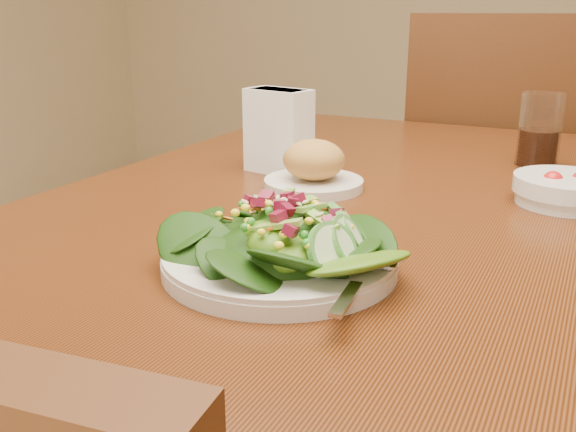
# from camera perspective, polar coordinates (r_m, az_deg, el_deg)

# --- Properties ---
(dining_table) EXTENTS (0.90, 1.40, 0.75)m
(dining_table) POSITION_cam_1_polar(r_m,az_deg,el_deg) (0.97, 6.26, -4.47)
(dining_table) COLOR #5B2B13
(dining_table) RESTS_ON ground_plane
(chair_far) EXTENTS (0.52, 0.52, 1.00)m
(chair_far) POSITION_cam_1_polar(r_m,az_deg,el_deg) (1.82, 17.56, 1.75)
(chair_far) COLOR #411F0C
(chair_far) RESTS_ON ground_plane
(salad_plate) EXTENTS (0.26, 0.25, 0.07)m
(salad_plate) POSITION_cam_1_polar(r_m,az_deg,el_deg) (0.68, -0.08, -2.76)
(salad_plate) COLOR silver
(salad_plate) RESTS_ON dining_table
(bread_plate) EXTENTS (0.15, 0.15, 0.08)m
(bread_plate) POSITION_cam_1_polar(r_m,az_deg,el_deg) (0.99, 2.30, 4.20)
(bread_plate) COLOR silver
(bread_plate) RESTS_ON dining_table
(tomato_bowl) EXTENTS (0.15, 0.15, 0.05)m
(tomato_bowl) POSITION_cam_1_polar(r_m,az_deg,el_deg) (0.99, 23.48, 2.14)
(tomato_bowl) COLOR silver
(tomato_bowl) RESTS_ON dining_table
(drinking_glass) EXTENTS (0.07, 0.07, 0.13)m
(drinking_glass) POSITION_cam_1_polar(r_m,az_deg,el_deg) (1.22, 21.43, 6.73)
(drinking_glass) COLOR silver
(drinking_glass) RESTS_ON dining_table
(napkin_holder) EXTENTS (0.12, 0.08, 0.14)m
(napkin_holder) POSITION_cam_1_polar(r_m,az_deg,el_deg) (1.08, -0.84, 7.76)
(napkin_holder) COLOR white
(napkin_holder) RESTS_ON dining_table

